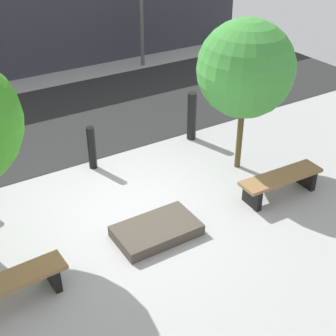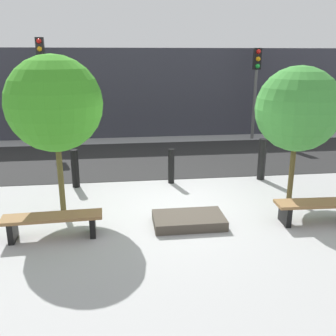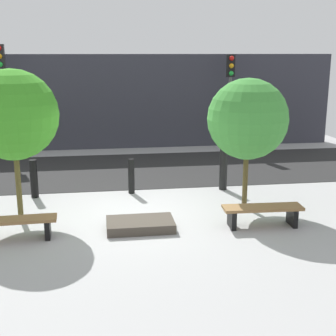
{
  "view_description": "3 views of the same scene",
  "coord_description": "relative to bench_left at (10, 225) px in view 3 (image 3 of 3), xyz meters",
  "views": [
    {
      "loc": [
        -2.99,
        -6.01,
        4.93
      ],
      "look_at": [
        0.48,
        -0.41,
        0.92
      ],
      "focal_mm": 50.0,
      "sensor_mm": 36.0,
      "label": 1
    },
    {
      "loc": [
        -1.24,
        -7.37,
        3.15
      ],
      "look_at": [
        -0.33,
        -0.22,
        0.98
      ],
      "focal_mm": 40.0,
      "sensor_mm": 36.0,
      "label": 2
    },
    {
      "loc": [
        -0.74,
        -9.77,
        3.51
      ],
      "look_at": [
        0.56,
        -0.9,
        1.28
      ],
      "focal_mm": 50.0,
      "sensor_mm": 36.0,
      "label": 3
    }
  ],
  "objects": [
    {
      "name": "ground_plane",
      "position": [
        2.51,
        1.03,
        -0.31
      ],
      "size": [
        18.0,
        18.0,
        0.0
      ],
      "primitive_type": "plane",
      "color": "#A3A3A3"
    },
    {
      "name": "road_strip",
      "position": [
        2.51,
        5.17,
        -0.3
      ],
      "size": [
        18.0,
        4.4,
        0.01
      ],
      "primitive_type": "cube",
      "color": "#252525",
      "rests_on": "ground"
    },
    {
      "name": "building_facade",
      "position": [
        2.51,
        8.75,
        1.41
      ],
      "size": [
        16.2,
        0.5,
        3.44
      ],
      "primitive_type": "cube",
      "color": "#33333D",
      "rests_on": "ground"
    },
    {
      "name": "bench_left",
      "position": [
        0.0,
        0.0,
        0.0
      ],
      "size": [
        1.77,
        0.48,
        0.43
      ],
      "rotation": [
        0.0,
        0.0,
        0.04
      ],
      "color": "black",
      "rests_on": "ground"
    },
    {
      "name": "bench_right",
      "position": [
        5.02,
        -0.0,
        0.0
      ],
      "size": [
        1.66,
        0.51,
        0.43
      ],
      "rotation": [
        0.0,
        0.0,
        -0.04
      ],
      "color": "black",
      "rests_on": "ground"
    },
    {
      "name": "planter_bed",
      "position": [
        2.51,
        0.2,
        -0.21
      ],
      "size": [
        1.36,
        0.81,
        0.19
      ],
      "primitive_type": "cube",
      "color": "#484037",
      "rests_on": "ground"
    },
    {
      "name": "tree_behind_left_bench",
      "position": [
        -0.0,
        1.22,
        1.94
      ],
      "size": [
        1.88,
        1.88,
        3.19
      ],
      "color": "brown",
      "rests_on": "ground"
    },
    {
      "name": "tree_behind_right_bench",
      "position": [
        5.02,
        1.22,
        1.75
      ],
      "size": [
        1.81,
        1.81,
        2.97
      ],
      "color": "#4F4221",
      "rests_on": "ground"
    },
    {
      "name": "bollard_far_left",
      "position": [
        0.11,
        2.72,
        0.17
      ],
      "size": [
        0.18,
        0.18,
        0.95
      ],
      "primitive_type": "cylinder",
      "color": "black",
      "rests_on": "ground"
    },
    {
      "name": "bollard_left",
      "position": [
        2.51,
        2.72,
        0.14
      ],
      "size": [
        0.16,
        0.16,
        0.9
      ],
      "primitive_type": "cylinder",
      "color": "black",
      "rests_on": "ground"
    },
    {
      "name": "bollard_center",
      "position": [
        4.91,
        2.72,
        0.24
      ],
      "size": [
        0.2,
        0.2,
        1.09
      ],
      "primitive_type": "cylinder",
      "color": "black",
      "rests_on": "ground"
    },
    {
      "name": "traffic_light_west",
      "position": [
        -1.4,
        7.66,
        2.28
      ],
      "size": [
        0.28,
        0.27,
        3.76
      ],
      "color": "slate",
      "rests_on": "ground"
    },
    {
      "name": "traffic_light_mid_west",
      "position": [
        6.42,
        7.66,
        2.07
      ],
      "size": [
        0.28,
        0.27,
        3.43
      ],
      "color": "#555555",
      "rests_on": "ground"
    }
  ]
}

